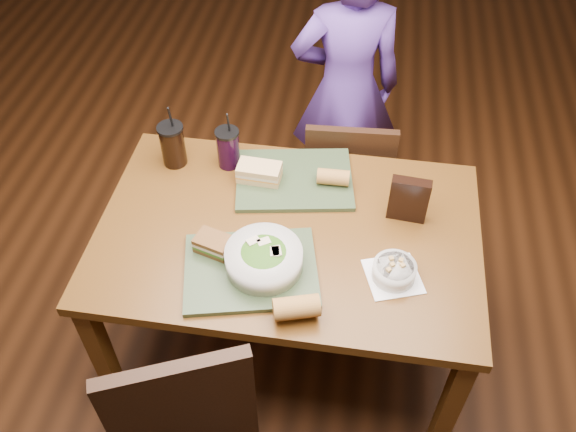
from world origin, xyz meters
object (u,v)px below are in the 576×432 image
object	(u,v)px
soup_bowl	(394,271)
cup_berry	(228,148)
salad_bowl	(264,258)
chip_bag	(409,200)
tray_far	(294,179)
dining_table	(288,247)
sandwich_far	(259,172)
chair_far	(348,184)
tray_near	(251,270)
baguette_near	(296,307)
sandwich_near	(214,244)
cup_cola	(173,145)
baguette_far	(333,177)
diner	(346,90)

from	to	relation	value
soup_bowl	cup_berry	size ratio (longest dim) A/B	0.88
salad_bowl	chip_bag	size ratio (longest dim) A/B	1.43
tray_far	soup_bowl	world-z (taller)	soup_bowl
dining_table	sandwich_far	size ratio (longest dim) A/B	8.17
chair_far	soup_bowl	distance (m)	0.80
tray_far	salad_bowl	world-z (taller)	salad_bowl
tray_near	salad_bowl	distance (m)	0.07
dining_table	baguette_near	distance (m)	0.38
soup_bowl	baguette_near	xyz separation A→B (m)	(-0.28, -0.20, 0.02)
baguette_near	cup_berry	size ratio (longest dim) A/B	0.57
sandwich_near	cup_berry	distance (m)	0.44
soup_bowl	cup_cola	bearing A→B (deg)	152.94
baguette_near	soup_bowl	bearing A→B (deg)	35.13
tray_near	chip_bag	world-z (taller)	chip_bag
soup_bowl	baguette_far	world-z (taller)	baguette_far
tray_near	baguette_near	world-z (taller)	baguette_near
soup_bowl	dining_table	bearing A→B (deg)	157.78
sandwich_near	diner	bearing A→B (deg)	72.27
soup_bowl	cup_berry	xyz separation A→B (m)	(-0.63, 0.45, 0.05)
tray_near	soup_bowl	bearing A→B (deg)	6.16
dining_table	chip_bag	xyz separation A→B (m)	(0.39, 0.12, 0.18)
tray_near	baguette_far	world-z (taller)	baguette_far
sandwich_near	baguette_far	distance (m)	0.51
sandwich_far	cup_berry	world-z (taller)	cup_berry
baguette_near	cup_cola	bearing A→B (deg)	131.48
dining_table	tray_near	world-z (taller)	tray_near
tray_near	tray_far	xyz separation A→B (m)	(0.08, 0.44, 0.00)
chair_far	baguette_far	bearing A→B (deg)	-98.49
dining_table	chip_bag	distance (m)	0.45
cup_cola	cup_berry	xyz separation A→B (m)	(0.20, 0.02, -0.01)
cup_cola	cup_berry	size ratio (longest dim) A/B	1.08
soup_bowl	sandwich_far	size ratio (longest dim) A/B	1.33
diner	cup_berry	world-z (taller)	diner
cup_cola	cup_berry	distance (m)	0.21
sandwich_far	baguette_near	bearing A→B (deg)	-68.98
sandwich_near	tray_near	bearing A→B (deg)	-24.09
dining_table	cup_cola	world-z (taller)	cup_cola
chair_far	sandwich_far	world-z (taller)	same
dining_table	sandwich_near	xyz separation A→B (m)	(-0.22, -0.14, 0.14)
chair_far	cup_berry	distance (m)	0.63
soup_bowl	salad_bowl	bearing A→B (deg)	-175.52
salad_bowl	tray_far	bearing A→B (deg)	85.17
diner	tray_near	bearing A→B (deg)	66.83
soup_bowl	chip_bag	bearing A→B (deg)	83.06
cup_cola	tray_near	bearing A→B (deg)	-51.05
sandwich_near	chip_bag	xyz separation A→B (m)	(0.62, 0.26, 0.04)
baguette_near	sandwich_far	bearing A→B (deg)	111.02
salad_bowl	baguette_near	xyz separation A→B (m)	(0.13, -0.17, -0.01)
cup_cola	chair_far	bearing A→B (deg)	23.46
salad_bowl	baguette_far	world-z (taller)	salad_bowl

